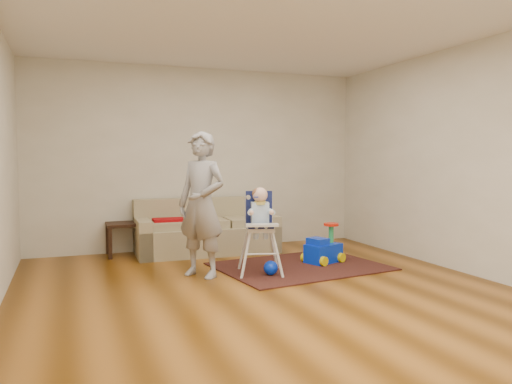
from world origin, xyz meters
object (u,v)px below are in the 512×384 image
object	(u,v)px
sofa	(207,226)
high_chair	(260,232)
ride_on_toy	(323,243)
adult	(201,205)
side_table	(124,239)
toy_ball	(271,268)

from	to	relation	value
sofa	high_chair	world-z (taller)	high_chair
ride_on_toy	adult	distance (m)	1.75
ride_on_toy	adult	world-z (taller)	adult
ride_on_toy	high_chair	size ratio (longest dim) A/B	0.48
side_table	adult	distance (m)	1.83
side_table	toy_ball	xyz separation A→B (m)	(1.45, -1.86, -0.13)
sofa	ride_on_toy	distance (m)	1.74
side_table	toy_ball	size ratio (longest dim) A/B	2.77
side_table	ride_on_toy	world-z (taller)	ride_on_toy
ride_on_toy	sofa	bearing A→B (deg)	114.32
side_table	adult	xyz separation A→B (m)	(0.71, -1.58, 0.60)
sofa	adult	world-z (taller)	adult
sofa	side_table	world-z (taller)	sofa
sofa	side_table	size ratio (longest dim) A/B	4.38
toy_ball	adult	distance (m)	1.08
adult	sofa	bearing A→B (deg)	122.88
sofa	toy_ball	size ratio (longest dim) A/B	12.11
side_table	toy_ball	bearing A→B (deg)	-52.08
side_table	sofa	bearing A→B (deg)	-10.96
ride_on_toy	toy_ball	xyz separation A→B (m)	(-0.91, -0.42, -0.17)
ride_on_toy	adult	bearing A→B (deg)	164.01
ride_on_toy	high_chair	distance (m)	1.05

